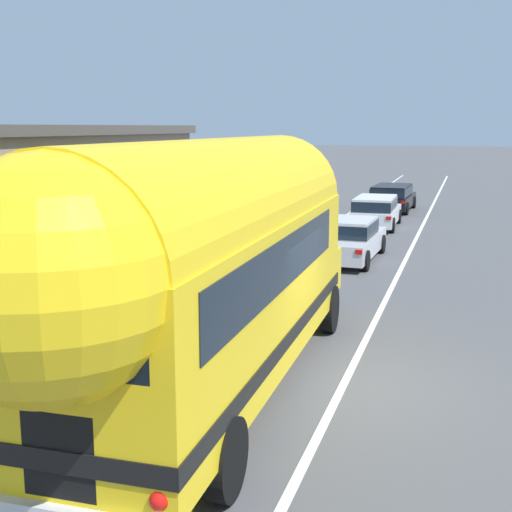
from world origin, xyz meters
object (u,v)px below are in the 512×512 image
object	(u,v)px
painted_bus	(204,261)
car_second	(376,210)
car_third	(392,196)
car_lead	(347,238)

from	to	relation	value
painted_bus	car_second	bearing A→B (deg)	90.03
painted_bus	car_third	size ratio (longest dim) A/B	2.49
car_lead	car_third	xyz separation A→B (m)	(-0.01, 13.69, 0.06)
car_third	car_second	bearing A→B (deg)	-90.35
painted_bus	car_second	distance (m)	20.01
car_lead	car_second	distance (m)	7.54
painted_bus	car_lead	world-z (taller)	painted_bus
painted_bus	car_second	xyz separation A→B (m)	(-0.01, 19.95, -1.52)
painted_bus	car_third	distance (m)	26.15
painted_bus	car_lead	size ratio (longest dim) A/B	2.46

